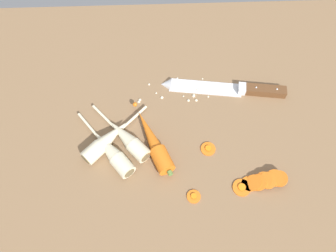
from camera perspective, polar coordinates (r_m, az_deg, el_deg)
The scene contains 11 objects.
ground_plane at distance 89.12cm, azimuth -0.05°, elevation 0.03°, with size 120.00×90.00×4.00cm, color brown.
chefs_knife at distance 93.73cm, azimuth 9.03°, elevation 6.50°, with size 34.83×8.18×4.18cm.
whole_carrot at distance 82.28cm, azimuth -2.46°, elevation -2.89°, with size 10.70×20.89×4.20cm.
parsnip_front at distance 82.41cm, azimuth -9.68°, elevation -4.44°, with size 15.62×18.88×4.00cm.
parsnip_mid_left at distance 84.02cm, azimuth -10.57°, elevation -2.49°, with size 16.35×16.81×4.00cm.
parsnip_mid_right at distance 83.41cm, azimuth -6.98°, elevation -2.24°, with size 15.82×17.41×4.00cm.
carrot_slice_stack at distance 82.60cm, azimuth 16.20°, elevation -9.03°, with size 10.71×4.76×3.45cm.
carrot_slice_stray_near at distance 79.22cm, azimuth 4.45°, elevation -11.96°, with size 3.27×3.27×0.70cm.
carrot_slice_stray_mid at distance 84.04cm, azimuth 6.93°, elevation -3.88°, with size 3.73×3.73×0.70cm.
carrot_slice_stray_far at distance 81.54cm, azimuth 12.57°, elevation -10.26°, with size 4.31×4.31×0.70cm.
mince_crumbs at distance 91.86cm, azimuth 2.20°, elevation 5.59°, with size 20.21×8.35×0.86cm.
Camera 1 is at (-1.52, -43.35, 75.86)cm, focal length 35.43 mm.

